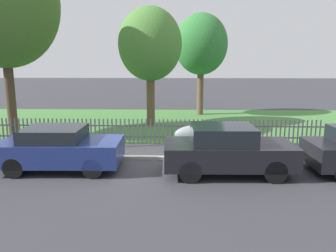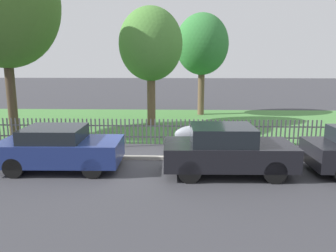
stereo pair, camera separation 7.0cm
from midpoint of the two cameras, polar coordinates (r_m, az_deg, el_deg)
name	(u,v)px [view 2 (the right image)]	position (r m, az deg, el deg)	size (l,w,h in m)	color
ground_plane	(143,160)	(11.90, -4.26, -5.95)	(120.00, 120.00, 0.00)	#38383D
kerb_stone	(143,158)	(11.98, -4.21, -5.53)	(42.77, 0.20, 0.12)	#9E998E
grass_strip	(157,122)	(19.13, -1.83, 0.64)	(42.77, 10.20, 0.01)	#477F3D
park_fence	(149,132)	(14.05, -3.24, -0.97)	(42.77, 0.05, 1.10)	#4C4C51
parked_car_navy_estate	(60,148)	(11.26, -18.15, -3.62)	(3.93, 1.93, 1.42)	navy
parked_car_red_compact	(227,150)	(10.42, 10.35, -4.09)	(4.03, 1.91, 1.55)	black
covered_motorcycle	(198,135)	(13.22, 5.41, -1.49)	(1.94, 0.70, 0.99)	black
tree_nearest_kerb	(3,4)	(17.07, -26.71, 18.51)	(4.95, 4.95, 8.88)	#473828
tree_behind_motorcycle	(151,45)	(18.14, -2.91, 13.95)	(3.43, 3.43, 6.39)	brown
tree_mid_park	(202,45)	(21.85, 6.03, 13.89)	(3.42, 3.42, 6.56)	brown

